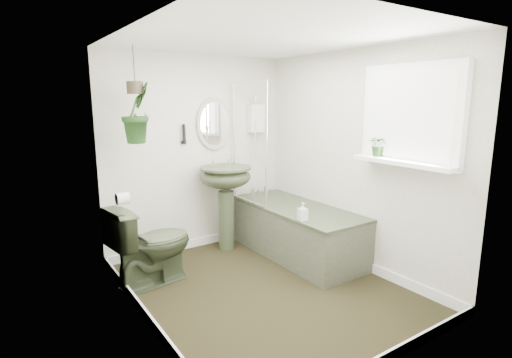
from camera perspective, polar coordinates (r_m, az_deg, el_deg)
floor at (r=3.99m, az=1.24°, el=-15.46°), size 2.30×2.80×0.02m
ceiling at (r=3.60m, az=1.41°, el=19.65°), size 2.30×2.80×0.02m
wall_back at (r=4.83m, az=-8.38°, el=3.60°), size 2.30×0.02×2.30m
wall_front at (r=2.62m, az=19.38°, el=-3.40°), size 2.30×0.02×2.30m
wall_left at (r=3.11m, az=-16.42°, el=-0.98°), size 0.02×2.80×2.30m
wall_right at (r=4.38m, az=13.83°, el=2.62°), size 0.02×2.80×2.30m
skirting at (r=3.96m, az=1.25°, el=-14.68°), size 2.30×2.80×0.10m
bathtub at (r=4.69m, az=5.79°, el=-7.36°), size 0.72×1.72×0.58m
bath_screen at (r=4.68m, az=-0.96°, el=5.07°), size 0.04×0.72×1.40m
shower_box at (r=5.13m, az=0.01°, el=8.65°), size 0.20×0.10×0.35m
oval_mirror at (r=4.86m, az=-5.96°, el=7.85°), size 0.46×0.03×0.62m
wall_sconce at (r=4.68m, az=-10.23°, el=6.38°), size 0.04×0.04×0.22m
toilet_roll_holder at (r=3.84m, az=-18.54°, el=-2.65°), size 0.11×0.11×0.11m
window_recess at (r=3.85m, az=21.24°, el=8.51°), size 0.08×1.00×0.90m
window_sill at (r=3.83m, az=20.19°, el=2.24°), size 0.18×1.00×0.04m
window_blinds at (r=3.81m, az=20.85°, el=8.51°), size 0.01×0.86×0.76m
toilet at (r=4.06m, az=-14.71°, el=-8.98°), size 0.85×0.57×0.81m
pedestal_sink at (r=4.80m, az=-4.28°, el=-4.17°), size 0.70×0.63×1.02m
sill_plant at (r=4.02m, az=17.11°, el=4.78°), size 0.26×0.25×0.23m
hanging_plant at (r=4.15m, az=-16.71°, el=9.08°), size 0.42×0.42×0.60m
soap_bottle at (r=4.08m, az=6.69°, el=-4.63°), size 0.10×0.10×0.19m
hanging_pot at (r=4.15m, az=-16.90°, el=12.38°), size 0.16×0.16×0.12m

